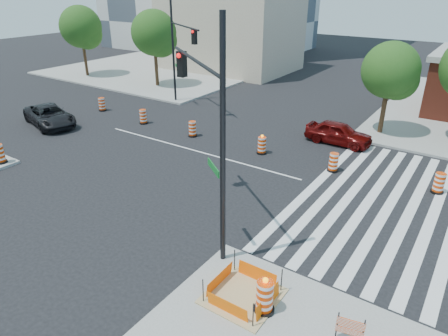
{
  "coord_description": "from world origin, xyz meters",
  "views": [
    {
      "loc": [
        14.03,
        -17.45,
        9.33
      ],
      "look_at": [
        4.54,
        -3.52,
        1.4
      ],
      "focal_mm": 32.0,
      "sensor_mm": 36.0,
      "label": 1
    }
  ],
  "objects": [
    {
      "name": "excavation_pit",
      "position": [
        9.0,
        -9.0,
        0.22
      ],
      "size": [
        2.2,
        2.2,
        0.9
      ],
      "color": "tan",
      "rests_on": "ground"
    },
    {
      "name": "sw_corner_drum",
      "position": [
        -7.59,
        -7.72,
        0.65
      ],
      "size": [
        0.62,
        0.62,
        1.07
      ],
      "color": "black",
      "rests_on": "ground"
    },
    {
      "name": "ground",
      "position": [
        0.0,
        0.0,
        0.0
      ],
      "size": [
        120.0,
        120.0,
        0.0
      ],
      "primitive_type": "plane",
      "color": "black",
      "rests_on": "ground"
    },
    {
      "name": "sidewalk_nw",
      "position": [
        -18.0,
        18.0,
        0.07
      ],
      "size": [
        22.0,
        22.0,
        0.15
      ],
      "primitive_type": "cube",
      "color": "gray",
      "rests_on": "ground"
    },
    {
      "name": "tree_north_a",
      "position": [
        -22.26,
        9.87,
        4.81
      ],
      "size": [
        4.22,
        4.22,
        7.17
      ],
      "color": "#382314",
      "rests_on": "ground"
    },
    {
      "name": "median_drum_2",
      "position": [
        -1.63,
        1.86,
        0.48
      ],
      "size": [
        0.6,
        0.6,
        1.02
      ],
      "color": "black",
      "rests_on": "ground"
    },
    {
      "name": "crosswalk_east",
      "position": [
        10.95,
        0.0,
        0.01
      ],
      "size": [
        6.75,
        13.5,
        0.01
      ],
      "color": "silver",
      "rests_on": "ground"
    },
    {
      "name": "dark_suv",
      "position": [
        -11.37,
        -2.05,
        0.7
      ],
      "size": [
        5.49,
        3.58,
        1.41
      ],
      "primitive_type": "imported",
      "rotation": [
        0.0,
        0.0,
        1.3
      ],
      "color": "black",
      "rests_on": "ground"
    },
    {
      "name": "median_drum_0",
      "position": [
        -11.1,
        2.36,
        0.48
      ],
      "size": [
        0.6,
        0.6,
        1.02
      ],
      "color": "black",
      "rests_on": "ground"
    },
    {
      "name": "median_drum_1",
      "position": [
        -6.18,
        1.92,
        0.48
      ],
      "size": [
        0.6,
        0.6,
        1.02
      ],
      "color": "black",
      "rests_on": "ground"
    },
    {
      "name": "red_coupe",
      "position": [
        6.73,
        6.02,
        0.7
      ],
      "size": [
        4.13,
        1.69,
        1.4
      ],
      "primitive_type": "imported",
      "rotation": [
        0.0,
        0.0,
        1.56
      ],
      "color": "#510707",
      "rests_on": "ground"
    },
    {
      "name": "median_drum_4",
      "position": [
        7.93,
        1.93,
        0.48
      ],
      "size": [
        0.6,
        0.6,
        1.02
      ],
      "color": "black",
      "rests_on": "ground"
    },
    {
      "name": "pit_drum",
      "position": [
        9.86,
        -9.15,
        0.68
      ],
      "size": [
        0.65,
        0.65,
        1.28
      ],
      "color": "black",
      "rests_on": "ground"
    },
    {
      "name": "signal_pole_se",
      "position": [
        5.95,
        -6.66,
        5.18
      ],
      "size": [
        5.19,
        3.97,
        8.45
      ],
      "rotation": [
        0.0,
        0.0,
        2.49
      ],
      "color": "black",
      "rests_on": "ground"
    },
    {
      "name": "median_drum_5",
      "position": [
        12.99,
        2.45,
        0.48
      ],
      "size": [
        0.6,
        0.6,
        1.02
      ],
      "color": "black",
      "rests_on": "ground"
    },
    {
      "name": "tree_north_b",
      "position": [
        -12.92,
        10.75,
        4.75
      ],
      "size": [
        4.16,
        4.16,
        7.07
      ],
      "color": "#382314",
      "rests_on": "ground"
    },
    {
      "name": "median_drum_3",
      "position": [
        3.56,
        1.9,
        0.49
      ],
      "size": [
        0.6,
        0.6,
        1.18
      ],
      "color": "black",
      "rests_on": "ground"
    },
    {
      "name": "signal_pole_nw",
      "position": [
        -6.61,
        6.76,
        4.91
      ],
      "size": [
        5.22,
        3.3,
        8.0
      ],
      "rotation": [
        0.0,
        0.0,
        -0.55
      ],
      "color": "black",
      "rests_on": "ground"
    },
    {
      "name": "beige_midrise",
      "position": [
        -12.0,
        22.0,
        5.0
      ],
      "size": [
        14.0,
        10.0,
        10.0
      ],
      "primitive_type": "cube",
      "color": "tan",
      "rests_on": "ground"
    },
    {
      "name": "tree_north_c",
      "position": [
        8.51,
        9.29,
        4.05
      ],
      "size": [
        3.56,
        3.55,
        6.03
      ],
      "color": "#382314",
      "rests_on": "ground"
    },
    {
      "name": "barricade",
      "position": [
        12.36,
        -8.8,
        0.65
      ],
      "size": [
        0.77,
        0.19,
        0.91
      ],
      "rotation": [
        0.0,
        0.0,
        0.2
      ],
      "color": "#DF3A04",
      "rests_on": "ground"
    },
    {
      "name": "lane_centerline",
      "position": [
        0.0,
        0.0,
        0.01
      ],
      "size": [
        14.0,
        0.12,
        0.01
      ],
      "primitive_type": "cube",
      "color": "silver",
      "rests_on": "ground"
    }
  ]
}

